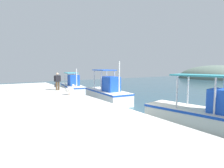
# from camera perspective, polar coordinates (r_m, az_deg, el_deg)

# --- Properties ---
(quay_pier) EXTENTS (36.00, 10.00, 0.80)m
(quay_pier) POSITION_cam_1_polar(r_m,az_deg,el_deg) (8.51, -26.71, -12.78)
(quay_pier) COLOR #B2B2AD
(quay_pier) RESTS_ON ground
(distant_hill_nearest) EXTENTS (21.62, 8.80, 6.48)m
(distant_hill_nearest) POSITION_cam_1_polar(r_m,az_deg,el_deg) (51.27, 31.28, 1.35)
(distant_hill_nearest) COLOR #596B60
(distant_hill_nearest) RESTS_ON ground
(distant_hill_second) EXTENTS (19.41, 12.47, 6.67)m
(distant_hill_second) POSITION_cam_1_polar(r_m,az_deg,el_deg) (51.79, 29.83, 1.46)
(distant_hill_second) COLOR #596B60
(distant_hill_second) RESTS_ON ground
(fishing_boat_nearest) EXTENTS (6.53, 2.71, 2.77)m
(fishing_boat_nearest) POSITION_cam_1_polar(r_m,az_deg,el_deg) (22.17, -12.36, -0.66)
(fishing_boat_nearest) COLOR white
(fishing_boat_nearest) RESTS_ON ground
(fishing_boat_second) EXTENTS (5.64, 2.21, 3.39)m
(fishing_boat_second) POSITION_cam_1_polar(r_m,az_deg,el_deg) (15.26, -1.51, -2.95)
(fishing_boat_second) COLOR white
(fishing_boat_second) RESTS_ON ground
(fishing_boat_third) EXTENTS (6.74, 2.97, 3.07)m
(fishing_boat_third) POSITION_cam_1_polar(r_m,az_deg,el_deg) (9.90, 29.53, -8.74)
(fishing_boat_third) COLOR silver
(fishing_boat_third) RESTS_ON ground
(pelican) EXTENTS (0.49, 0.97, 0.82)m
(pelican) POSITION_cam_1_polar(r_m,az_deg,el_deg) (14.49, -13.24, -1.73)
(pelican) COLOR tan
(pelican) RESTS_ON quay_pier
(fisherman_standing) EXTENTS (0.25, 0.64, 1.63)m
(fisherman_standing) POSITION_cam_1_polar(r_m,az_deg,el_deg) (17.54, -16.83, 1.06)
(fisherman_standing) COLOR #4C3823
(fisherman_standing) RESTS_ON quay_pier
(mooring_bollard_nearest) EXTENTS (0.24, 0.24, 0.39)m
(mooring_bollard_nearest) POSITION_cam_1_polar(r_m,az_deg,el_deg) (20.30, -17.37, -0.38)
(mooring_bollard_nearest) COLOR #333338
(mooring_bollard_nearest) RESTS_ON quay_pier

